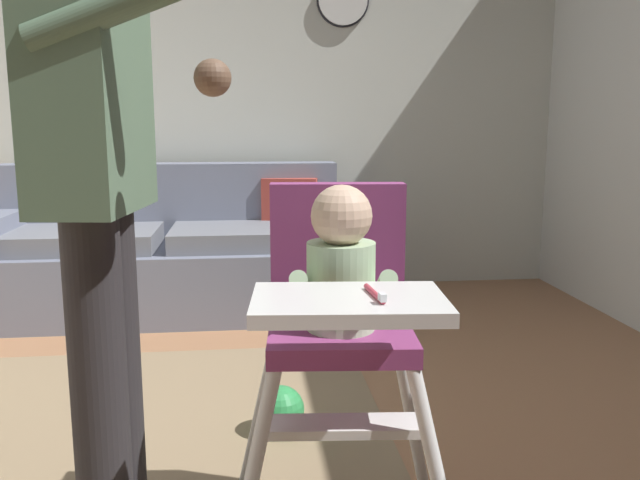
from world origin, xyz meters
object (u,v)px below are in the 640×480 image
(couch, at_px, (169,255))
(high_chair, at_px, (340,298))
(adult_standing, at_px, (98,185))
(wall_clock, at_px, (343,0))
(toy_ball_second, at_px, (280,410))

(couch, height_order, high_chair, high_chair)
(couch, distance_m, adult_standing, 2.36)
(couch, xyz_separation_m, wall_clock, (1.11, 0.48, 1.56))
(adult_standing, bearing_deg, high_chair, -0.01)
(couch, relative_size, high_chair, 2.17)
(couch, height_order, toy_ball_second, couch)
(couch, distance_m, toy_ball_second, 1.82)
(high_chair, distance_m, wall_clock, 3.11)
(toy_ball_second, distance_m, wall_clock, 2.88)
(couch, distance_m, wall_clock, 1.97)
(wall_clock, bearing_deg, adult_standing, -110.04)
(high_chair, relative_size, adult_standing, 0.57)
(toy_ball_second, bearing_deg, adult_standing, -129.41)
(wall_clock, bearing_deg, couch, -156.75)
(adult_standing, height_order, toy_ball_second, adult_standing)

